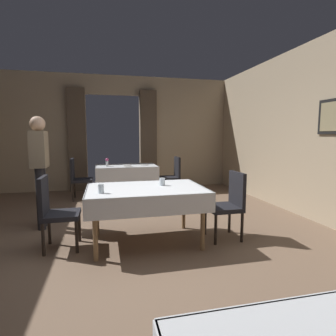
{
  "coord_description": "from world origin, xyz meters",
  "views": [
    {
      "loc": [
        -0.26,
        -3.31,
        1.43
      ],
      "look_at": [
        0.65,
        0.59,
        0.95
      ],
      "focal_mm": 29.19,
      "sensor_mm": 36.0,
      "label": 1
    }
  ],
  "objects_px": {
    "glass_mid_b": "(162,182)",
    "plate_far_b": "(144,165)",
    "dining_table_mid": "(146,193)",
    "plate_far_c": "(126,165)",
    "flower_vase_far": "(107,162)",
    "plate_far_d": "(128,166)",
    "chair_mid_left": "(54,209)",
    "chair_mid_right": "(229,202)",
    "dining_table_far": "(126,170)",
    "chair_far_left": "(78,177)",
    "chair_far_right": "(172,175)",
    "person_waiter_by_doorway": "(40,162)",
    "glass_mid_a": "(101,189)"
  },
  "relations": [
    {
      "from": "chair_far_left",
      "to": "glass_mid_a",
      "type": "bearing_deg",
      "value": -80.15
    },
    {
      "from": "plate_far_d",
      "to": "chair_mid_left",
      "type": "bearing_deg",
      "value": -114.84
    },
    {
      "from": "plate_far_b",
      "to": "plate_far_c",
      "type": "xyz_separation_m",
      "value": [
        -0.41,
        0.05,
        0.0
      ]
    },
    {
      "from": "chair_mid_left",
      "to": "dining_table_far",
      "type": "bearing_deg",
      "value": 67.79
    },
    {
      "from": "chair_far_right",
      "to": "chair_far_left",
      "type": "bearing_deg",
      "value": 176.55
    },
    {
      "from": "glass_mid_a",
      "to": "plate_far_b",
      "type": "height_order",
      "value": "glass_mid_a"
    },
    {
      "from": "dining_table_mid",
      "to": "plate_far_c",
      "type": "relative_size",
      "value": 7.52
    },
    {
      "from": "dining_table_mid",
      "to": "plate_far_b",
      "type": "bearing_deg",
      "value": 82.14
    },
    {
      "from": "dining_table_mid",
      "to": "person_waiter_by_doorway",
      "type": "height_order",
      "value": "person_waiter_by_doorway"
    },
    {
      "from": "chair_far_right",
      "to": "person_waiter_by_doorway",
      "type": "xyz_separation_m",
      "value": [
        -2.52,
        -1.73,
        0.51
      ]
    },
    {
      "from": "chair_far_right",
      "to": "chair_mid_left",
      "type": "bearing_deg",
      "value": -129.67
    },
    {
      "from": "dining_table_mid",
      "to": "dining_table_far",
      "type": "height_order",
      "value": "same"
    },
    {
      "from": "plate_far_d",
      "to": "person_waiter_by_doorway",
      "type": "relative_size",
      "value": 0.11
    },
    {
      "from": "dining_table_far",
      "to": "plate_far_c",
      "type": "bearing_deg",
      "value": 93.85
    },
    {
      "from": "glass_mid_b",
      "to": "plate_far_c",
      "type": "xyz_separation_m",
      "value": [
        -0.27,
        2.7,
        -0.05
      ]
    },
    {
      "from": "chair_far_left",
      "to": "glass_mid_a",
      "type": "height_order",
      "value": "chair_far_left"
    },
    {
      "from": "chair_far_left",
      "to": "plate_far_c",
      "type": "distance_m",
      "value": 1.1
    },
    {
      "from": "person_waiter_by_doorway",
      "to": "plate_far_b",
      "type": "bearing_deg",
      "value": 43.98
    },
    {
      "from": "chair_mid_left",
      "to": "chair_mid_right",
      "type": "bearing_deg",
      "value": -3.57
    },
    {
      "from": "plate_far_c",
      "to": "chair_far_left",
      "type": "bearing_deg",
      "value": 179.02
    },
    {
      "from": "flower_vase_far",
      "to": "plate_far_c",
      "type": "bearing_deg",
      "value": 15.88
    },
    {
      "from": "dining_table_far",
      "to": "plate_far_b",
      "type": "bearing_deg",
      "value": -4.84
    },
    {
      "from": "dining_table_far",
      "to": "person_waiter_by_doorway",
      "type": "height_order",
      "value": "person_waiter_by_doorway"
    },
    {
      "from": "plate_far_c",
      "to": "plate_far_d",
      "type": "relative_size",
      "value": 1.06
    },
    {
      "from": "dining_table_far",
      "to": "plate_far_b",
      "type": "height_order",
      "value": "plate_far_b"
    },
    {
      "from": "glass_mid_a",
      "to": "plate_far_d",
      "type": "distance_m",
      "value": 2.79
    },
    {
      "from": "chair_far_right",
      "to": "glass_mid_b",
      "type": "distance_m",
      "value": 2.73
    },
    {
      "from": "plate_far_b",
      "to": "person_waiter_by_doorway",
      "type": "relative_size",
      "value": 0.12
    },
    {
      "from": "glass_mid_b",
      "to": "plate_far_b",
      "type": "distance_m",
      "value": 2.66
    },
    {
      "from": "flower_vase_far",
      "to": "plate_far_b",
      "type": "bearing_deg",
      "value": 5.24
    },
    {
      "from": "chair_mid_left",
      "to": "flower_vase_far",
      "type": "height_order",
      "value": "flower_vase_far"
    },
    {
      "from": "glass_mid_b",
      "to": "plate_far_b",
      "type": "height_order",
      "value": "glass_mid_b"
    },
    {
      "from": "chair_far_right",
      "to": "flower_vase_far",
      "type": "bearing_deg",
      "value": -179.52
    },
    {
      "from": "chair_mid_right",
      "to": "person_waiter_by_doorway",
      "type": "bearing_deg",
      "value": 158.23
    },
    {
      "from": "glass_mid_a",
      "to": "plate_far_c",
      "type": "xyz_separation_m",
      "value": [
        0.54,
        3.04,
        -0.05
      ]
    },
    {
      "from": "dining_table_mid",
      "to": "plate_far_d",
      "type": "distance_m",
      "value": 2.49
    },
    {
      "from": "dining_table_mid",
      "to": "dining_table_far",
      "type": "bearing_deg",
      "value": 90.62
    },
    {
      "from": "glass_mid_b",
      "to": "plate_far_b",
      "type": "bearing_deg",
      "value": 87.03
    },
    {
      "from": "chair_far_right",
      "to": "glass_mid_a",
      "type": "xyz_separation_m",
      "value": [
        -1.61,
        -2.93,
        0.29
      ]
    },
    {
      "from": "glass_mid_a",
      "to": "person_waiter_by_doorway",
      "type": "height_order",
      "value": "person_waiter_by_doorway"
    },
    {
      "from": "dining_table_mid",
      "to": "plate_far_c",
      "type": "distance_m",
      "value": 2.8
    },
    {
      "from": "chair_mid_left",
      "to": "chair_far_left",
      "type": "bearing_deg",
      "value": 89.0
    },
    {
      "from": "dining_table_mid",
      "to": "plate_far_c",
      "type": "bearing_deg",
      "value": 90.63
    },
    {
      "from": "dining_table_far",
      "to": "chair_mid_right",
      "type": "relative_size",
      "value": 1.48
    },
    {
      "from": "dining_table_mid",
      "to": "chair_mid_right",
      "type": "relative_size",
      "value": 1.65
    },
    {
      "from": "chair_mid_right",
      "to": "flower_vase_far",
      "type": "xyz_separation_m",
      "value": [
        -1.61,
        2.77,
        0.33
      ]
    },
    {
      "from": "chair_mid_right",
      "to": "glass_mid_b",
      "type": "distance_m",
      "value": 0.97
    },
    {
      "from": "chair_far_right",
      "to": "plate_far_b",
      "type": "height_order",
      "value": "chair_far_right"
    },
    {
      "from": "dining_table_far",
      "to": "chair_mid_left",
      "type": "distance_m",
      "value": 2.96
    },
    {
      "from": "plate_far_d",
      "to": "chair_mid_right",
      "type": "bearing_deg",
      "value": -65.79
    }
  ]
}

